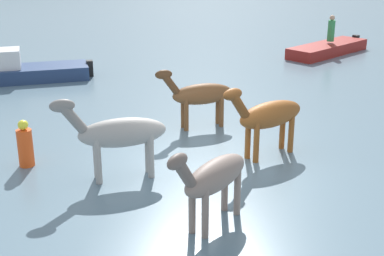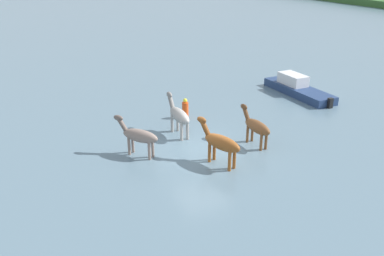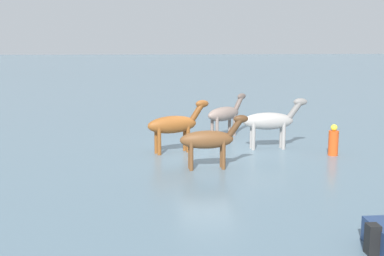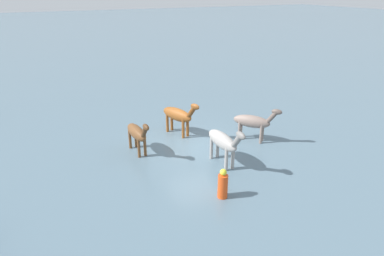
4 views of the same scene
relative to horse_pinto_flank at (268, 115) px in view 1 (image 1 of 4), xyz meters
The scene contains 9 objects.
ground_plane 1.77m from the horse_pinto_flank, behind, with size 201.68×201.68×0.00m, color slate.
horse_pinto_flank is the anchor object (origin of this frame).
horse_rear_stallion 2.68m from the horse_pinto_flank, 113.14° to the left, with size 2.27×0.67×1.75m.
horse_dun_straggler 3.70m from the horse_pinto_flank, 127.43° to the right, with size 2.00×1.73×1.79m.
horse_lead 3.69m from the horse_pinto_flank, behind, with size 2.49×0.64×1.94m.
boat_dinghy_port 13.15m from the horse_pinto_flank, 55.87° to the left, with size 4.80×3.53×0.74m.
boat_skiff_near 11.39m from the horse_pinto_flank, 125.62° to the left, with size 5.78×1.71×1.37m.
person_spotter_bow 13.20m from the horse_pinto_flank, 55.59° to the left, with size 0.32×0.32×1.19m.
buoy_channel_marker 5.81m from the horse_pinto_flank, behind, with size 0.36×0.36×1.14m.
Camera 1 is at (-3.41, -11.35, 5.11)m, focal length 50.36 mm.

